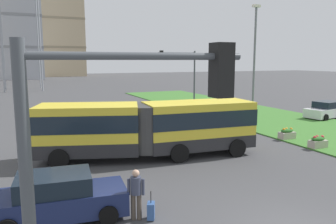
# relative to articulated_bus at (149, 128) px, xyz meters

# --- Properties ---
(grass_median) EXTENTS (10.00, 70.00, 0.08)m
(grass_median) POSITION_rel_articulated_bus_xyz_m (14.34, 0.39, -1.61)
(grass_median) COLOR #3D752D
(grass_median) RESTS_ON ground_plane
(articulated_bus) EXTENTS (12.03, 4.85, 3.00)m
(articulated_bus) POSITION_rel_articulated_bus_xyz_m (0.00, 0.00, 0.00)
(articulated_bus) COLOR yellow
(articulated_bus) RESTS_ON ground
(car_white_van) EXTENTS (4.63, 2.58, 1.58)m
(car_white_van) POSITION_rel_articulated_bus_xyz_m (19.38, 5.02, -0.90)
(car_white_van) COLOR silver
(car_white_van) RESTS_ON ground
(car_navy_sedan) EXTENTS (4.57, 2.41, 1.58)m
(car_navy_sedan) POSITION_rel_articulated_bus_xyz_m (-5.40, -5.62, -0.90)
(car_navy_sedan) COLOR #19234C
(car_navy_sedan) RESTS_ON ground
(pedestrian_crossing) EXTENTS (0.53, 0.36, 1.74)m
(pedestrian_crossing) POSITION_rel_articulated_bus_xyz_m (-3.03, -6.72, -0.65)
(pedestrian_crossing) COLOR #4C4238
(pedestrian_crossing) RESTS_ON ground
(rolling_suitcase) EXTENTS (0.37, 0.43, 0.97)m
(rolling_suitcase) POSITION_rel_articulated_bus_xyz_m (-2.58, -6.92, -1.34)
(rolling_suitcase) COLOR #335693
(rolling_suitcase) RESTS_ON ground
(flower_planter_2) EXTENTS (1.10, 0.56, 0.74)m
(flower_planter_2) POSITION_rel_articulated_bus_xyz_m (9.94, -2.53, -1.23)
(flower_planter_2) COLOR #B7AD9E
(flower_planter_2) RESTS_ON grass_median
(flower_planter_3) EXTENTS (1.10, 0.56, 0.74)m
(flower_planter_3) POSITION_rel_articulated_bus_xyz_m (9.94, 0.03, -1.23)
(flower_planter_3) COLOR #B7AD9E
(flower_planter_3) RESTS_ON grass_median
(traffic_light_near_left) EXTENTS (3.10, 0.28, 5.55)m
(traffic_light_near_left) POSITION_rel_articulated_bus_xyz_m (-5.35, -12.61, 2.16)
(traffic_light_near_left) COLOR #474C51
(traffic_light_near_left) RESTS_ON ground
(traffic_light_far_right) EXTENTS (3.91, 0.28, 6.21)m
(traffic_light_far_right) POSITION_rel_articulated_bus_xyz_m (8.30, 12.39, 2.60)
(traffic_light_far_right) COLOR #474C51
(traffic_light_far_right) RESTS_ON ground
(streetlight_median) EXTENTS (0.70, 0.28, 9.80)m
(streetlight_median) POSITION_rel_articulated_bus_xyz_m (11.84, 6.16, 3.70)
(streetlight_median) COLOR slate
(streetlight_median) RESTS_ON ground
(apartment_tower_centre) EXTENTS (14.58, 14.23, 36.69)m
(apartment_tower_centre) POSITION_rel_articulated_bus_xyz_m (7.50, 103.58, 16.71)
(apartment_tower_centre) COLOR tan
(apartment_tower_centre) RESTS_ON ground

